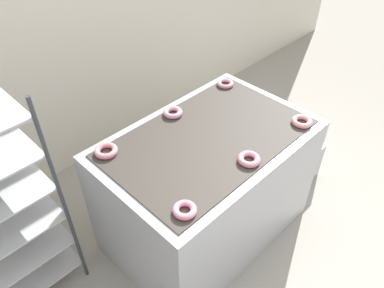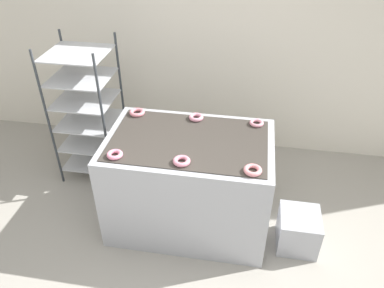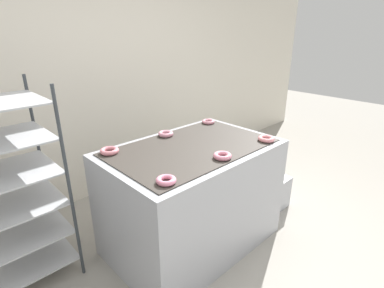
# 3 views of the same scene
# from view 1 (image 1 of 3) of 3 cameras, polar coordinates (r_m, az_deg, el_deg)

# --- Properties ---
(ground_plane) EXTENTS (14.00, 14.00, 0.00)m
(ground_plane) POSITION_cam_1_polar(r_m,az_deg,el_deg) (2.85, 13.21, -20.41)
(ground_plane) COLOR #9E998E
(wall_back) EXTENTS (8.00, 0.05, 2.80)m
(wall_back) POSITION_cam_1_polar(r_m,az_deg,el_deg) (3.15, -17.56, 19.35)
(wall_back) COLOR silver
(wall_back) RESTS_ON ground_plane
(fryer_machine) EXTENTS (1.41, 0.92, 0.94)m
(fryer_machine) POSITION_cam_1_polar(r_m,az_deg,el_deg) (2.70, 2.28, -6.67)
(fryer_machine) COLOR #A8AAB2
(fryer_machine) RESTS_ON ground_plane
(glaze_bin) EXTENTS (0.35, 0.37, 0.35)m
(glaze_bin) POSITION_cam_1_polar(r_m,az_deg,el_deg) (3.46, 15.25, -2.31)
(glaze_bin) COLOR #A8AAB2
(glaze_bin) RESTS_ON ground_plane
(donut_near_left) EXTENTS (0.13, 0.13, 0.03)m
(donut_near_left) POSITION_cam_1_polar(r_m,az_deg,el_deg) (1.93, -1.13, -10.02)
(donut_near_left) COLOR pink
(donut_near_left) RESTS_ON fryer_machine
(donut_near_center) EXTENTS (0.14, 0.14, 0.04)m
(donut_near_center) POSITION_cam_1_polar(r_m,az_deg,el_deg) (2.21, 8.61, -2.35)
(donut_near_center) COLOR pink
(donut_near_center) RESTS_ON fryer_machine
(donut_near_right) EXTENTS (0.14, 0.14, 0.04)m
(donut_near_right) POSITION_cam_1_polar(r_m,az_deg,el_deg) (2.58, 16.41, 3.33)
(donut_near_right) COLOR pink
(donut_near_right) RESTS_ON fryer_machine
(donut_far_left) EXTENTS (0.14, 0.14, 0.04)m
(donut_far_left) POSITION_cam_1_polar(r_m,az_deg,el_deg) (2.31, -12.96, -1.01)
(donut_far_left) COLOR #DB7E89
(donut_far_left) RESTS_ON fryer_machine
(donut_far_center) EXTENTS (0.13, 0.13, 0.04)m
(donut_far_center) POSITION_cam_1_polar(r_m,az_deg,el_deg) (2.56, -2.94, 4.83)
(donut_far_center) COLOR pink
(donut_far_center) RESTS_ON fryer_machine
(donut_far_right) EXTENTS (0.13, 0.13, 0.03)m
(donut_far_right) POSITION_cam_1_polar(r_m,az_deg,el_deg) (2.89, 5.11, 9.17)
(donut_far_right) COLOR pink
(donut_far_right) RESTS_ON fryer_machine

